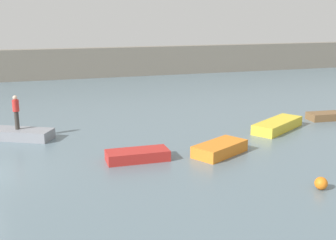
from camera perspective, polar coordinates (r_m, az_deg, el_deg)
name	(u,v)px	position (r m, az deg, el deg)	size (l,w,h in m)	color
rowboat_grey	(18,134)	(23.00, -19.09, -1.75)	(3.43, 1.23, 0.50)	gray
rowboat_red	(138,155)	(18.64, -4.03, -4.65)	(2.66, 1.12, 0.46)	red
rowboat_orange	(220,149)	(19.50, 6.82, -3.76)	(2.62, 1.25, 0.53)	orange
rowboat_yellow	(278,125)	(24.14, 14.19, -0.67)	(3.66, 1.21, 0.53)	gold
person_red_shirt	(16,111)	(22.73, -19.33, 1.18)	(0.32, 0.32, 1.71)	#38332D
mooring_buoy	(321,183)	(16.55, 19.46, -7.84)	(0.47, 0.47, 0.47)	orange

